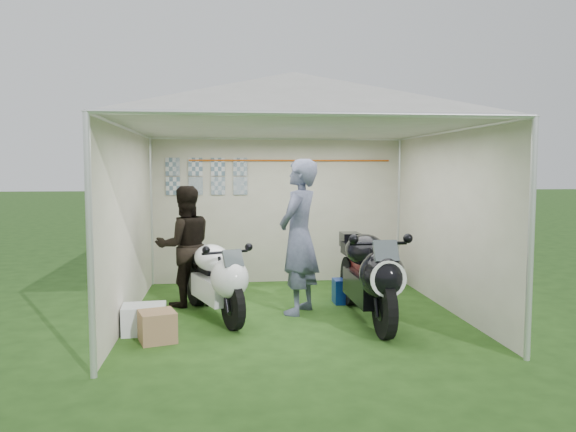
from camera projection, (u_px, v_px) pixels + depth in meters
name	position (u px, v px, depth m)	size (l,w,h in m)	color
ground	(293.00, 313.00, 7.10)	(80.00, 80.00, 0.00)	#224515
canopy_tent	(293.00, 107.00, 6.92)	(5.66, 5.66, 3.00)	silver
motorcycle_white	(216.00, 277.00, 6.80)	(0.89, 1.78, 0.92)	black
motorcycle_black	(369.00, 273.00, 6.60)	(0.49, 2.16, 1.07)	black
paddock_stand	(349.00, 291.00, 7.61)	(0.44, 0.27, 0.33)	blue
person_dark_jacket	(185.00, 246.00, 7.43)	(0.78, 0.60, 1.59)	black
person_blue_jacket	(299.00, 237.00, 7.02)	(0.71, 0.46, 1.94)	slate
equipment_box	(370.00, 271.00, 8.60)	(0.50, 0.40, 0.50)	black
crate_0	(144.00, 319.00, 6.22)	(0.47, 0.37, 0.32)	silver
crate_1	(157.00, 326.00, 5.91)	(0.36, 0.36, 0.32)	#916C4A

